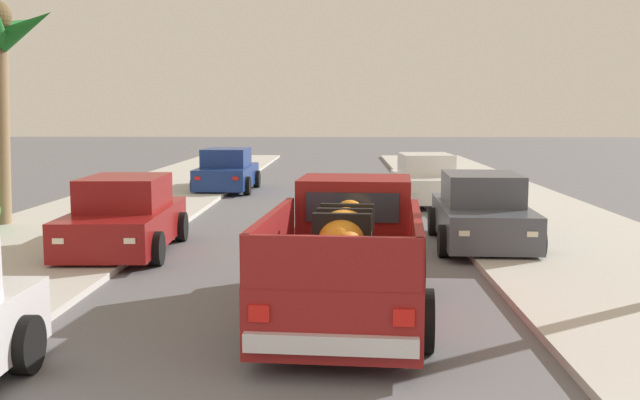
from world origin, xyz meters
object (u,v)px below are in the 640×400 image
(pickup_truck, at_px, (349,256))
(car_left_far, at_px, (426,180))
(car_right_mid, at_px, (227,171))
(car_right_near, at_px, (481,212))
(car_left_near, at_px, (125,217))

(pickup_truck, relative_size, car_left_far, 1.24)
(pickup_truck, height_order, car_right_mid, pickup_truck)
(car_right_mid, bearing_deg, car_left_far, -26.23)
(car_right_near, bearing_deg, car_left_near, -172.53)
(car_right_near, bearing_deg, car_right_mid, 123.69)
(car_right_near, height_order, car_right_mid, same)
(pickup_truck, relative_size, car_right_mid, 1.25)
(car_left_near, xyz_separation_m, car_right_near, (7.34, 0.96, 0.00))
(pickup_truck, bearing_deg, car_right_near, 61.92)
(car_right_near, height_order, car_left_far, same)
(car_left_far, bearing_deg, car_right_mid, 153.77)
(car_left_near, distance_m, car_left_far, 10.83)
(car_left_near, bearing_deg, car_right_mid, 88.77)
(car_right_near, bearing_deg, pickup_truck, -118.08)
(car_right_near, bearing_deg, car_left_far, 92.70)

